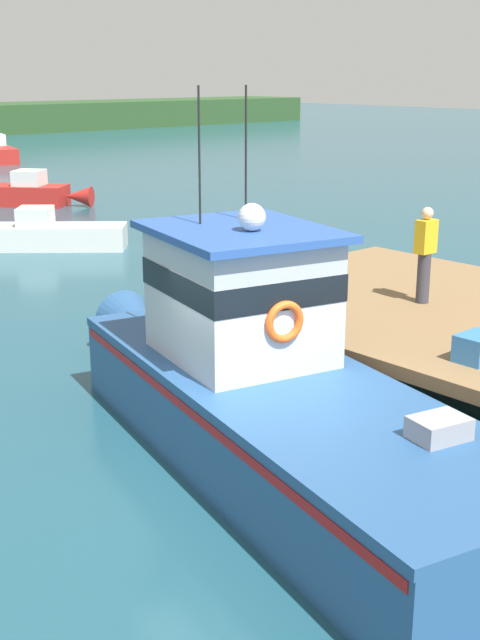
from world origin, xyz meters
name	(u,v)px	position (x,y,z in m)	size (l,w,h in m)	color
ground_plane	(256,467)	(0.00, 0.00, 0.00)	(200.00, 200.00, 0.00)	#1E4C5B
dock	(471,319)	(4.80, 0.00, 1.07)	(6.00, 9.00, 1.20)	#4C3D2D
main_fishing_boat	(264,384)	(0.33, 0.22, 1.01)	(4.30, 9.96, 4.80)	#285184
crate_stack_mid_dock	(266,269)	(3.71, 3.75, 1.43)	(0.60, 0.44, 0.46)	orange
crate_stack_near_edge	(478,348)	(2.76, -1.42, 1.39)	(0.60, 0.44, 0.37)	#3370B2
bait_bucket	(320,282)	(3.91, 2.57, 1.37)	(0.32, 0.32, 0.34)	#2866B2
deckhand_further_back	(425,253)	(4.66, 0.90, 2.06)	(0.36, 0.22, 1.63)	#383842
moored_boat_off_the_point	(48,235)	(5.03, 14.44, 0.42)	(4.26, 3.85, 1.22)	silver
moored_boat_mid_harbor	(21,193)	(8.45, 22.63, 0.47)	(4.26, 4.79, 1.36)	red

